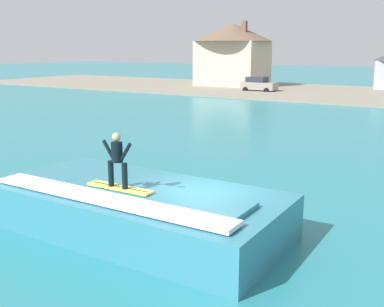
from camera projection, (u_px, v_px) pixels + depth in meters
ground_plane at (202, 232)px, 13.49m from camera, size 260.00×260.00×0.00m
wave_crest at (136, 208)px, 13.52m from camera, size 8.68×4.18×1.40m
surfboard at (120, 188)px, 12.92m from camera, size 2.12×0.44×0.06m
surfer at (117, 157)px, 12.67m from camera, size 1.02×0.32×1.56m
car_near_shore at (259, 84)px, 55.95m from camera, size 4.22×2.26×1.86m
house_with_chimney at (233, 51)px, 63.15m from camera, size 10.76×10.76×8.74m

